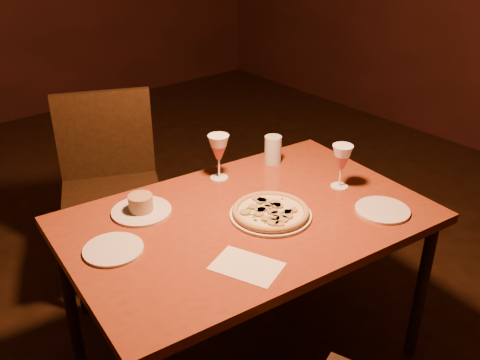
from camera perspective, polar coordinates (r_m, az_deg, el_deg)
dining_table at (r=2.00m, az=0.84°, el=-5.36°), size 1.39×0.97×0.70m
chair_far at (r=2.63m, az=-13.63°, el=-0.31°), size 0.60×0.60×0.95m
pizza_plate at (r=1.96m, az=3.29°, el=-3.42°), size 0.30×0.30×0.03m
ramekin_saucer at (r=2.01m, az=-10.51°, el=-2.85°), size 0.22×0.22×0.07m
wine_glass_far at (r=2.19m, az=-2.28°, el=2.45°), size 0.09×0.09×0.19m
wine_glass_right at (r=2.16m, az=10.74°, el=1.43°), size 0.08×0.08×0.18m
water_tumbler at (r=2.34m, az=3.53°, el=3.25°), size 0.07×0.07×0.12m
side_plate_left at (r=1.82m, az=-13.36°, el=-7.22°), size 0.20×0.20×0.01m
side_plate_near at (r=2.06m, az=14.95°, el=-3.13°), size 0.20×0.20×0.01m
menu_card at (r=1.71m, az=0.72°, el=-9.18°), size 0.22×0.25×0.00m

